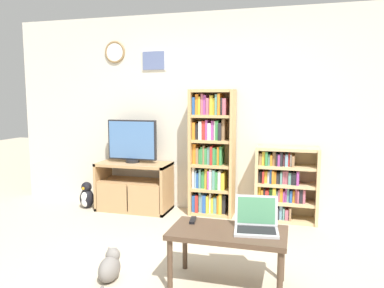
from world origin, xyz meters
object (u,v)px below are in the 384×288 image
(bookshelf_tall, at_px, (211,154))
(coffee_table, at_px, (228,237))
(bookshelf_short, at_px, (283,185))
(laptop, at_px, (256,222))
(tv_stand, at_px, (134,186))
(cat, at_px, (110,267))
(television, at_px, (132,141))
(penguin_figurine, at_px, (87,196))
(remote_near_laptop, at_px, (193,220))

(bookshelf_tall, relative_size, coffee_table, 1.75)
(bookshelf_short, height_order, coffee_table, bookshelf_short)
(bookshelf_short, xyz_separation_m, laptop, (-0.15, -1.74, 0.08))
(bookshelf_short, xyz_separation_m, coffee_table, (-0.36, -1.80, -0.04))
(tv_stand, relative_size, laptop, 2.61)
(laptop, relative_size, cat, 0.74)
(television, distance_m, cat, 2.16)
(tv_stand, bearing_deg, laptop, -42.14)
(television, bearing_deg, cat, -71.00)
(bookshelf_short, distance_m, cat, 2.39)
(bookshelf_short, height_order, penguin_figurine, bookshelf_short)
(bookshelf_tall, distance_m, bookshelf_short, 0.97)
(tv_stand, height_order, penguin_figurine, tv_stand)
(remote_near_laptop, height_order, cat, remote_near_laptop)
(penguin_figurine, bearing_deg, remote_near_laptop, -37.15)
(television, height_order, bookshelf_short, television)
(bookshelf_tall, xyz_separation_m, coffee_table, (0.54, -1.80, -0.38))
(tv_stand, height_order, laptop, laptop)
(remote_near_laptop, xyz_separation_m, cat, (-0.63, -0.31, -0.36))
(remote_near_laptop, relative_size, cat, 0.33)
(bookshelf_tall, bearing_deg, remote_near_laptop, -82.59)
(television, bearing_deg, bookshelf_tall, 4.45)
(bookshelf_tall, bearing_deg, television, -175.55)
(bookshelf_short, bearing_deg, penguin_figurine, -175.30)
(laptop, bearing_deg, remote_near_laptop, 165.16)
(coffee_table, height_order, remote_near_laptop, remote_near_laptop)
(remote_near_laptop, bearing_deg, bookshelf_tall, 88.67)
(bookshelf_tall, bearing_deg, penguin_figurine, -172.60)
(tv_stand, xyz_separation_m, bookshelf_short, (1.94, 0.12, 0.12))
(coffee_table, distance_m, cat, 1.01)
(tv_stand, xyz_separation_m, coffee_table, (1.58, -1.68, 0.09))
(bookshelf_tall, bearing_deg, bookshelf_short, -0.40)
(bookshelf_short, height_order, remote_near_laptop, bookshelf_short)
(laptop, bearing_deg, television, 130.60)
(laptop, bearing_deg, bookshelf_tall, 106.49)
(television, relative_size, laptop, 1.83)
(tv_stand, height_order, cat, tv_stand)
(laptop, height_order, penguin_figurine, laptop)
(television, bearing_deg, coffee_table, -46.97)
(laptop, bearing_deg, penguin_figurine, 141.13)
(television, xyz_separation_m, laptop, (1.82, -1.66, -0.40))
(cat, bearing_deg, bookshelf_tall, 75.80)
(bookshelf_short, relative_size, penguin_figurine, 2.51)
(remote_near_laptop, bearing_deg, laptop, -16.53)
(bookshelf_tall, relative_size, cat, 3.19)
(bookshelf_short, bearing_deg, cat, -123.79)
(laptop, xyz_separation_m, cat, (-1.17, -0.23, -0.41))
(bookshelf_tall, distance_m, cat, 2.13)
(cat, bearing_deg, bookshelf_short, 53.73)
(coffee_table, height_order, laptop, laptop)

